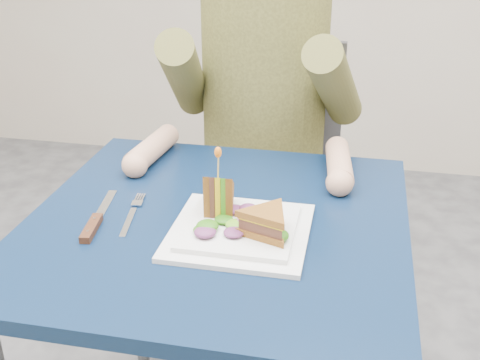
% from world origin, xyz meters
% --- Properties ---
extents(table, '(0.75, 0.75, 0.73)m').
position_xyz_m(table, '(0.00, 0.00, 0.65)').
color(table, black).
rests_on(table, ground).
extents(chair, '(0.42, 0.40, 0.93)m').
position_xyz_m(chair, '(0.00, 0.65, 0.54)').
color(chair, '#47474C').
rests_on(chair, ground).
extents(diner, '(0.54, 0.59, 0.74)m').
position_xyz_m(diner, '(-0.00, 0.54, 0.91)').
color(diner, '#4F4E24').
rests_on(diner, chair).
extents(plate, '(0.26, 0.26, 0.02)m').
position_xyz_m(plate, '(0.06, -0.05, 0.74)').
color(plate, white).
rests_on(plate, table).
extents(sandwich_flat, '(0.15, 0.15, 0.05)m').
position_xyz_m(sandwich_flat, '(0.11, -0.07, 0.78)').
color(sandwich_flat, brown).
rests_on(sandwich_flat, plate).
extents(sandwich_upright, '(0.08, 0.12, 0.12)m').
position_xyz_m(sandwich_upright, '(0.01, -0.00, 0.78)').
color(sandwich_upright, brown).
rests_on(sandwich_upright, plate).
extents(fork, '(0.04, 0.18, 0.01)m').
position_xyz_m(fork, '(-0.17, -0.03, 0.73)').
color(fork, silver).
rests_on(fork, table).
extents(knife, '(0.05, 0.22, 0.02)m').
position_xyz_m(knife, '(-0.23, -0.08, 0.74)').
color(knife, silver).
rests_on(knife, table).
extents(toothpick, '(0.01, 0.01, 0.06)m').
position_xyz_m(toothpick, '(0.01, -0.00, 0.85)').
color(toothpick, tan).
rests_on(toothpick, sandwich_upright).
extents(toothpick_frill, '(0.01, 0.01, 0.02)m').
position_xyz_m(toothpick_frill, '(0.01, -0.00, 0.88)').
color(toothpick_frill, orange).
rests_on(toothpick_frill, sandwich_upright).
extents(lettuce_spill, '(0.15, 0.13, 0.02)m').
position_xyz_m(lettuce_spill, '(0.06, -0.04, 0.76)').
color(lettuce_spill, '#337A14').
rests_on(lettuce_spill, plate).
extents(onion_ring, '(0.04, 0.04, 0.02)m').
position_xyz_m(onion_ring, '(0.07, -0.04, 0.77)').
color(onion_ring, '#9E4C7A').
rests_on(onion_ring, plate).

